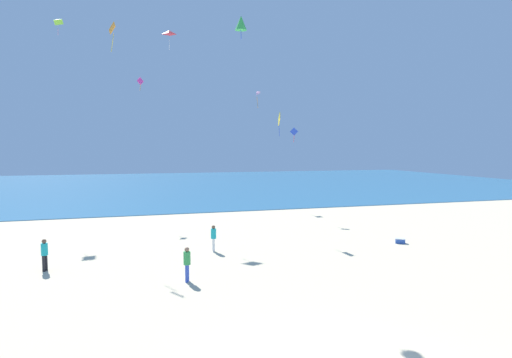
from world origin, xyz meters
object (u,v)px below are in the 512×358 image
(person_4, at_px, (214,236))
(kite_yellow, at_px, (279,119))
(person_0, at_px, (187,262))
(kite_magenta, at_px, (140,81))
(kite_pink, at_px, (257,93))
(kite_blue, at_px, (294,132))
(kite_orange, at_px, (112,29))
(kite_red, at_px, (169,32))
(cooler_box, at_px, (400,241))
(person_2, at_px, (45,253))
(kite_lime, at_px, (57,21))
(kite_green, at_px, (241,23))

(person_4, distance_m, kite_yellow, 9.51)
(person_0, xyz_separation_m, kite_yellow, (7.26, 9.02, 6.70))
(person_0, distance_m, kite_yellow, 13.37)
(person_0, bearing_deg, kite_magenta, -65.04)
(kite_pink, xyz_separation_m, kite_yellow, (-2.83, -14.94, -3.74))
(kite_blue, relative_size, kite_magenta, 1.07)
(kite_magenta, bearing_deg, kite_orange, -101.56)
(kite_red, bearing_deg, kite_pink, 45.32)
(person_4, height_order, kite_magenta, kite_magenta)
(cooler_box, bearing_deg, person_2, -179.03)
(person_4, bearing_deg, person_2, -156.05)
(person_4, relative_size, kite_orange, 0.77)
(person_0, bearing_deg, kite_yellow, -108.37)
(person_2, distance_m, kite_red, 18.43)
(kite_pink, xyz_separation_m, kite_lime, (-17.74, -4.86, 4.26))
(kite_magenta, bearing_deg, cooler_box, -45.71)
(kite_orange, bearing_deg, kite_green, -53.65)
(kite_green, height_order, kite_lime, kite_lime)
(kite_blue, height_order, kite_magenta, kite_magenta)
(person_2, bearing_deg, kite_pink, 77.88)
(kite_orange, bearing_deg, kite_lime, 116.36)
(person_0, relative_size, person_2, 1.00)
(person_4, relative_size, kite_red, 1.02)
(kite_lime, bearing_deg, kite_blue, -13.48)
(cooler_box, xyz_separation_m, kite_lime, (-20.67, 15.41, 15.41))
(kite_magenta, bearing_deg, kite_red, -64.13)
(kite_pink, bearing_deg, person_4, -112.86)
(kite_yellow, distance_m, kite_orange, 11.78)
(kite_yellow, xyz_separation_m, kite_red, (-6.68, 5.32, 6.53))
(kite_blue, distance_m, kite_lime, 20.60)
(cooler_box, bearing_deg, kite_magenta, 134.29)
(kite_green, bearing_deg, cooler_box, 10.04)
(person_2, distance_m, person_4, 8.22)
(cooler_box, xyz_separation_m, kite_blue, (-2.47, 11.05, 6.82))
(person_4, height_order, kite_yellow, kite_yellow)
(person_4, distance_m, kite_blue, 14.47)
(kite_blue, relative_size, kite_pink, 0.67)
(kite_orange, height_order, kite_red, kite_red)
(kite_pink, relative_size, kite_orange, 0.96)
(kite_orange, bearing_deg, kite_red, 48.49)
(person_2, height_order, kite_pink, kite_pink)
(person_4, relative_size, kite_pink, 0.81)
(cooler_box, distance_m, kite_yellow, 10.79)
(kite_red, bearing_deg, kite_blue, 2.27)
(kite_red, bearing_deg, person_0, -92.28)
(kite_pink, height_order, kite_yellow, kite_pink)
(kite_yellow, bearing_deg, kite_red, 141.49)
(person_2, relative_size, kite_lime, 1.10)
(kite_yellow, height_order, kite_magenta, kite_magenta)
(kite_yellow, bearing_deg, person_2, -157.02)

